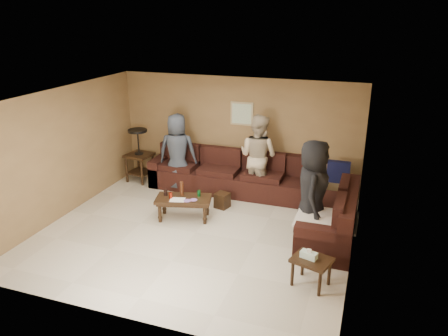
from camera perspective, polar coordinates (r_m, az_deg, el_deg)
name	(u,v)px	position (r m, az deg, el deg)	size (l,w,h in m)	color
room	(194,146)	(7.48, -3.96, 2.89)	(5.60, 5.50, 2.50)	beige
sectional_sofa	(260,191)	(9.05, 4.77, -3.06)	(4.65, 2.90, 0.97)	black
coffee_table	(183,201)	(8.50, -5.32, -4.27)	(1.16, 0.78, 0.72)	black
end_table_left	(139,154)	(10.44, -11.03, 1.76)	(0.63, 0.63, 1.26)	black
side_table_right	(311,262)	(6.63, 11.31, -11.94)	(0.65, 0.58, 0.59)	black
waste_bin	(222,200)	(9.02, -0.23, -4.24)	(0.26, 0.26, 0.31)	black
wall_art	(242,114)	(9.69, 2.35, 7.10)	(0.52, 0.04, 0.52)	tan
person_left	(178,152)	(9.81, -6.09, 2.11)	(0.85, 0.55, 1.73)	#333A47
person_middle	(258,156)	(9.34, 4.47, 1.54)	(0.89, 0.69, 1.82)	#BEAC8D
person_right	(312,192)	(7.65, 11.48, -3.03)	(0.90, 0.58, 1.83)	black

